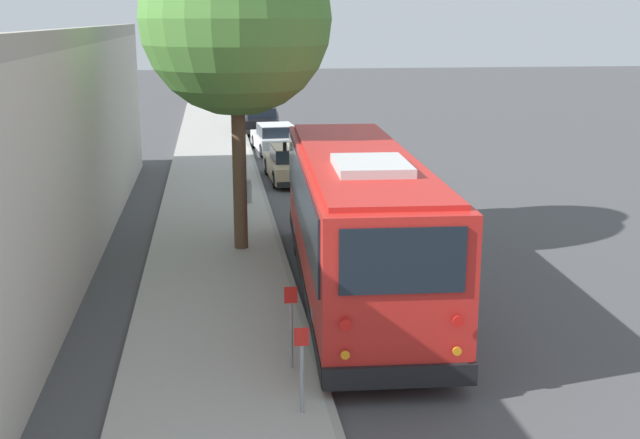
% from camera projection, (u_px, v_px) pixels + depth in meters
% --- Properties ---
extents(ground_plane, '(160.00, 160.00, 0.00)m').
position_uv_depth(ground_plane, '(359.00, 287.00, 18.02)').
color(ground_plane, '#474749').
extents(sidewalk_slab, '(80.00, 3.28, 0.15)m').
position_uv_depth(sidewalk_slab, '(215.00, 290.00, 17.59)').
color(sidewalk_slab, '#A3A099').
rests_on(sidewalk_slab, ground).
extents(curb_strip, '(80.00, 0.14, 0.15)m').
position_uv_depth(curb_strip, '(292.00, 287.00, 17.81)').
color(curb_strip, gray).
rests_on(curb_strip, ground).
extents(shuttle_bus, '(10.75, 2.98, 3.28)m').
position_uv_depth(shuttle_bus, '(358.00, 216.00, 17.17)').
color(shuttle_bus, red).
rests_on(shuttle_bus, ground).
extents(parked_sedan_tan, '(4.23, 1.93, 1.30)m').
position_uv_depth(parked_sedan_tan, '(293.00, 165.00, 29.72)').
color(parked_sedan_tan, tan).
rests_on(parked_sedan_tan, ground).
extents(parked_sedan_white, '(4.40, 2.06, 1.26)m').
position_uv_depth(parked_sedan_white, '(276.00, 139.00, 36.16)').
color(parked_sedan_white, silver).
rests_on(parked_sedan_white, ground).
extents(parked_sedan_black, '(4.52, 2.01, 1.31)m').
position_uv_depth(parked_sedan_black, '(262.00, 120.00, 42.69)').
color(parked_sedan_black, black).
rests_on(parked_sedan_black, ground).
extents(street_tree, '(4.66, 4.66, 8.74)m').
position_uv_depth(street_tree, '(235.00, 5.00, 19.26)').
color(street_tree, brown).
rests_on(street_tree, sidewalk_slab).
extents(sign_post_near, '(0.06, 0.22, 1.34)m').
position_uv_depth(sign_post_near, '(302.00, 369.00, 11.83)').
color(sign_post_near, gray).
rests_on(sign_post_near, sidewalk_slab).
extents(sign_post_far, '(0.06, 0.22, 1.43)m').
position_uv_depth(sign_post_far, '(291.00, 326.00, 13.36)').
color(sign_post_far, gray).
rests_on(sign_post_far, sidewalk_slab).
extents(fire_hydrant, '(0.22, 0.22, 0.81)m').
position_uv_depth(fire_hydrant, '(248.00, 190.00, 25.50)').
color(fire_hydrant, '#99999E').
rests_on(fire_hydrant, sidewalk_slab).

